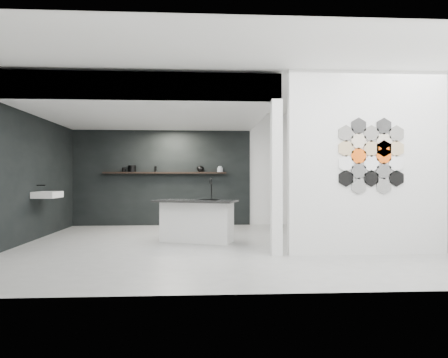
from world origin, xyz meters
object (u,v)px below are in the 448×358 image
kitchen_island (197,220)px  utensil_cup (124,170)px  partition_panel (367,163)px  kettle (200,169)px  wall_basin (48,195)px  stockpot (132,169)px  glass_vase (220,169)px  glass_bowl (220,170)px  bottle_dark (156,169)px

kitchen_island → utensil_cup: 3.25m
partition_panel → kitchen_island: partition_panel is taller
partition_panel → kettle: size_ratio=15.54×
wall_basin → utensil_cup: bearing=63.3°
partition_panel → stockpot: 5.73m
kitchen_island → glass_vase: 2.77m
glass_vase → partition_panel: bearing=-61.8°
stockpot → glass_bowl: bearing=0.0°
glass_vase → bottle_dark: bearing=180.0°
glass_bowl → bottle_dark: 1.58m
glass_vase → utensil_cup: glass_vase is taller
partition_panel → glass_vase: partition_panel is taller
wall_basin → bottle_dark: (1.81, 2.07, 0.54)m
kettle → utensil_cup: size_ratio=1.67×
glass_bowl → bottle_dark: size_ratio=1.05×
wall_basin → glass_vase: bearing=31.3°
partition_panel → wall_basin: (-5.46, 1.80, -0.55)m
kitchen_island → utensil_cup: (-1.81, 2.52, 0.98)m
kitchen_island → glass_bowl: glass_bowl is taller
kettle → utensil_cup: kettle is taller
bottle_dark → utensil_cup: (-0.77, 0.00, -0.02)m
bottle_dark → stockpot: bearing=180.0°
wall_basin → stockpot: 2.47m
bottle_dark → glass_bowl: bearing=0.0°
partition_panel → wall_basin: partition_panel is taller
partition_panel → glass_vase: 4.39m
wall_basin → kitchen_island: kitchen_island is taller
partition_panel → glass_bowl: 4.39m
partition_panel → wall_basin: bearing=161.8°
glass_bowl → stockpot: bearing=180.0°
glass_vase → kettle: bearing=180.0°
glass_bowl → kitchen_island: bearing=-102.2°
kitchen_island → bottle_dark: 2.91m
partition_panel → utensil_cup: 5.88m
kitchen_island → utensil_cup: size_ratio=14.69×
wall_basin → glass_vase: glass_vase is taller
stockpot → bottle_dark: size_ratio=1.39×
wall_basin → glass_bowl: glass_bowl is taller
stockpot → bottle_dark: (0.57, 0.00, -0.01)m
stockpot → bottle_dark: bearing=0.0°
kettle → glass_bowl: size_ratio=1.25×
stockpot → glass_bowl: 2.15m
kettle → glass_bowl: 0.49m
partition_panel → bottle_dark: partition_panel is taller
kitchen_island → glass_vase: (0.55, 2.52, 1.00)m
kitchen_island → kettle: size_ratio=8.78×
partition_panel → stockpot: size_ratio=14.57×
kitchen_island → stockpot: bearing=141.5°
kitchen_island → kettle: 2.72m
stockpot → bottle_dark: 0.57m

